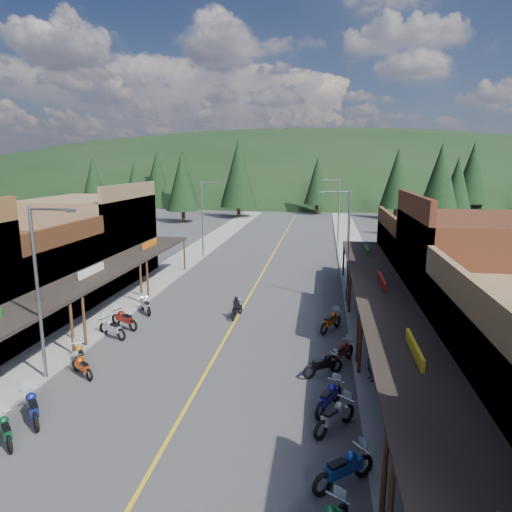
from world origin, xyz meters
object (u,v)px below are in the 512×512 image
at_px(pine_1, 183,175).
at_px(bike_west_6, 80,355).
at_px(bike_east_6, 323,364).
at_px(bike_west_4, 32,406).
at_px(bike_east_5, 329,396).
at_px(streetlight_3, 338,210).
at_px(streetlight_2, 346,242).
at_px(bike_east_8, 331,320).
at_px(pedestrian_east_b, 359,280).
at_px(pine_7, 157,175).
at_px(bike_east_3, 344,467).
at_px(pine_8, 135,190).
at_px(bike_west_8, 124,318).
at_px(shop_east_2, 478,281).
at_px(pine_9, 457,188).
at_px(bike_west_9, 145,305).
at_px(streetlight_0, 40,287).
at_px(pine_11, 440,184).
at_px(pine_2, 238,173).
at_px(pedestrian_east_a, 372,363).
at_px(bike_east_4, 335,415).
at_px(streetlight_1, 204,216).
at_px(pine_10, 182,182).
at_px(pine_3, 317,181).
at_px(bike_west_3, 5,429).
at_px(bike_west_5, 82,366).
at_px(bike_east_7, 341,351).
at_px(pine_5, 473,172).
at_px(bike_west_7, 112,327).
at_px(rider_on_bike, 237,309).
at_px(shop_east_3, 435,262).
at_px(shop_west_2, 18,280).

height_order(pine_1, bike_west_6, pine_1).
xyz_separation_m(bike_west_6, bike_east_6, (11.82, 0.71, -0.01)).
bearing_deg(bike_west_4, bike_east_5, -28.79).
bearing_deg(streetlight_3, streetlight_2, -90.00).
xyz_separation_m(bike_east_8, pedestrian_east_b, (2.24, 8.35, 0.38)).
bearing_deg(pine_7, bike_east_3, -66.34).
height_order(pine_8, bike_west_4, pine_8).
xyz_separation_m(streetlight_3, bike_west_8, (-13.31, -29.15, -3.81)).
bearing_deg(bike_east_5, shop_east_2, 71.85).
bearing_deg(bike_west_6, bike_west_4, -118.12).
xyz_separation_m(pine_9, bike_west_9, (-30.18, -41.23, -5.79)).
relative_size(streetlight_0, pine_11, 0.65).
bearing_deg(bike_east_3, pine_2, 154.01).
xyz_separation_m(streetlight_0, pedestrian_east_a, (14.63, 1.87, -3.46)).
height_order(streetlight_0, bike_east_4, streetlight_0).
distance_m(streetlight_1, pine_11, 31.46).
xyz_separation_m(streetlight_1, streetlight_2, (13.90, -14.00, 0.00)).
height_order(pine_10, bike_east_5, pine_10).
relative_size(streetlight_0, streetlight_1, 1.00).
xyz_separation_m(shop_east_2, streetlight_3, (-6.83, 28.30, 0.94)).
bearing_deg(pine_2, pine_10, -135.00).
relative_size(shop_east_2, pine_10, 0.94).
height_order(bike_west_4, bike_west_8, bike_west_4).
distance_m(pine_3, bike_west_3, 77.50).
distance_m(pine_3, bike_west_5, 72.31).
relative_size(bike_west_8, bike_east_7, 1.02).
distance_m(shop_east_2, bike_west_6, 21.18).
height_order(pine_5, bike_west_7, pine_5).
bearing_deg(pine_5, pine_9, -110.32).
distance_m(pine_11, bike_east_8, 38.96).
bearing_deg(bike_east_6, pine_3, 147.51).
xyz_separation_m(pine_7, bike_west_5, (26.38, -81.42, -6.71)).
distance_m(bike_west_3, rider_on_bike, 15.51).
relative_size(bike_east_6, bike_east_7, 0.93).
xyz_separation_m(pine_1, pine_8, (2.00, -30.00, -1.26)).
bearing_deg(pine_8, streetlight_3, -19.05).
bearing_deg(bike_east_4, streetlight_1, 151.48).
bearing_deg(bike_west_6, pine_7, 70.77).
bearing_deg(shop_east_3, pine_9, 73.09).
height_order(rider_on_bike, pedestrian_east_b, pedestrian_east_b).
relative_size(pine_7, bike_west_4, 5.43).
distance_m(pine_3, bike_east_4, 74.44).
xyz_separation_m(shop_west_2, shop_east_3, (27.51, 9.60, -0.00)).
bearing_deg(bike_east_6, bike_west_6, -120.31).
relative_size(bike_west_6, bike_east_6, 1.02).
relative_size(pine_2, pedestrian_east_b, 7.75).
bearing_deg(pine_1, pedestrian_east_b, -61.54).
xyz_separation_m(pine_1, pedestrian_east_a, (31.68, -74.13, -6.23)).
bearing_deg(bike_west_5, pine_10, 47.47).
bearing_deg(pine_5, bike_east_4, -109.26).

